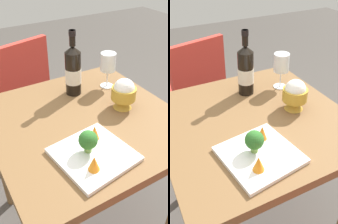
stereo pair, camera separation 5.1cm
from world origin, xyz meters
The scene contains 10 objects.
ground_plane centered at (0.00, 0.00, 0.00)m, with size 8.00×8.00×0.00m, color #4C4742.
dining_table centered at (0.00, 0.00, 0.64)m, with size 0.79×0.79×0.74m.
chair_near_window centered at (0.81, 0.05, 0.53)m, with size 0.49×0.49×0.85m.
wine_bottle centered at (0.21, -0.06, 0.86)m, with size 0.08×0.08×0.31m.
wine_glass centered at (0.18, -0.25, 0.87)m, with size 0.08×0.08×0.18m.
rice_bowl centered at (-0.02, -0.19, 0.81)m, with size 0.11×0.11×0.14m.
serving_plate centered at (-0.22, 0.09, 0.74)m, with size 0.28×0.28×0.02m.
broccoli_floret centered at (-0.20, 0.10, 0.80)m, with size 0.07×0.07×0.09m.
carrot_garnish_left centered at (-0.28, 0.13, 0.78)m, with size 0.04×0.04×0.06m.
carrot_garnish_right centered at (-0.15, 0.04, 0.78)m, with size 0.04×0.04×0.06m.
Camera 2 is at (-0.79, 0.41, 1.38)m, focal length 40.94 mm.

